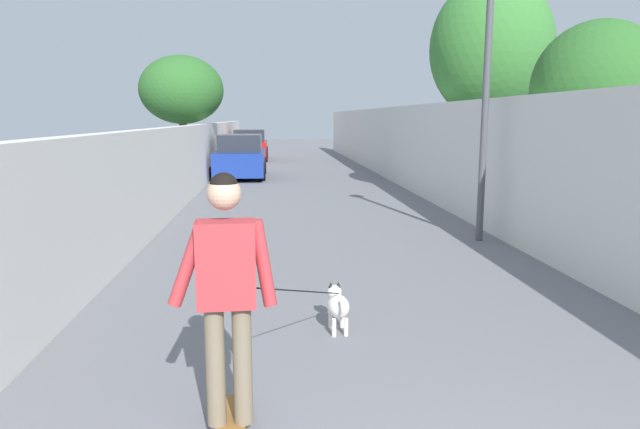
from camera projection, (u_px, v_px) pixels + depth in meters
The scene contains 12 objects.
ground_plane at pixel (307, 196), 15.71m from camera, with size 80.00×80.00×0.00m, color slate.
wall_left at pixel (175, 168), 13.32m from camera, with size 48.00×0.30×1.93m, color silver.
fence_right at pixel (444, 155), 13.79m from camera, with size 48.00×0.30×2.49m, color silver.
tree_right_near at pixel (597, 91), 9.25m from camera, with size 2.12×2.12×3.70m.
tree_right_mid at pixel (491, 49), 14.45m from camera, with size 3.11×3.11×5.68m.
tree_left_far at pixel (182, 90), 19.76m from camera, with size 2.92×2.92×4.28m.
lamp_post at pixel (488, 59), 9.45m from camera, with size 0.36×0.36×4.56m.
skateboard at pixel (231, 425), 3.86m from camera, with size 0.81×0.24×0.08m.
person_skateboarder at pixel (227, 281), 3.69m from camera, with size 0.24×0.71×1.71m.
dog at pixel (337, 305), 5.70m from camera, with size 2.13×1.07×1.06m.
car_near at pixel (241, 157), 20.43m from camera, with size 4.03×1.80×1.54m.
car_far at pixel (250, 146), 28.71m from camera, with size 4.16×1.80×1.54m.
Camera 1 is at (-1.55, 0.92, 2.14)m, focal length 31.74 mm.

